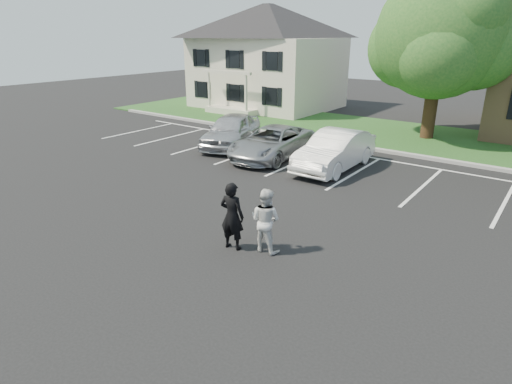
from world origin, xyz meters
TOP-DOWN VIEW (x-y plane):
  - ground_plane at (0.00, 0.00)m, footprint 90.00×90.00m
  - curb at (0.00, 12.00)m, footprint 40.00×0.30m
  - grass_strip at (0.00, 16.00)m, footprint 44.00×8.00m
  - stall_lines at (1.40, 8.95)m, footprint 34.00×5.36m
  - house at (-13.00, 19.97)m, footprint 10.30×9.22m
  - tree at (0.64, 16.31)m, footprint 7.80×7.20m
  - man_black_suit at (0.10, -0.22)m, footprint 0.76×0.57m
  - man_white_shirt at (0.90, 0.21)m, footprint 0.89×0.71m
  - car_silver_west at (-7.11, 8.45)m, footprint 3.44×5.29m
  - car_silver_minivan at (-4.20, 7.93)m, footprint 2.74×5.33m
  - car_white_sedan at (-1.02, 8.06)m, footprint 1.76×4.95m

SIDE VIEW (x-z plane):
  - ground_plane at x=0.00m, z-range 0.00..0.00m
  - stall_lines at x=1.40m, z-range 0.00..0.01m
  - grass_strip at x=0.00m, z-range 0.00..0.08m
  - curb at x=0.00m, z-range 0.00..0.15m
  - car_silver_minivan at x=-4.20m, z-range 0.00..1.44m
  - car_white_sedan at x=-1.02m, z-range 0.00..1.63m
  - car_silver_west at x=-7.11m, z-range 0.00..1.67m
  - man_white_shirt at x=0.90m, z-range 0.00..1.77m
  - man_black_suit at x=0.10m, z-range 0.00..1.90m
  - house at x=-13.00m, z-range 0.03..7.63m
  - tree at x=0.64m, z-range 0.95..9.75m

